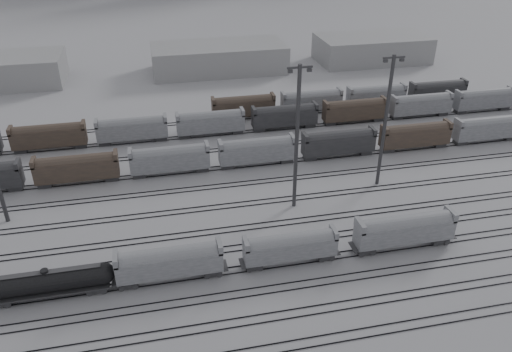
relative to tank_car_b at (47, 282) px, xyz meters
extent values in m
plane|color=#ACABB0|center=(27.06, -1.00, -2.50)|extent=(900.00, 900.00, 0.00)
cube|color=black|center=(27.06, -14.28, -2.42)|extent=(220.00, 0.07, 0.16)
cube|color=black|center=(27.06, -10.72, -2.42)|extent=(220.00, 0.07, 0.16)
cube|color=black|center=(27.06, -9.28, -2.42)|extent=(220.00, 0.07, 0.16)
cube|color=black|center=(27.06, -5.72, -2.42)|extent=(220.00, 0.07, 0.16)
cube|color=black|center=(27.06, -4.28, -2.42)|extent=(220.00, 0.07, 0.16)
cube|color=black|center=(27.06, -0.72, -2.42)|extent=(220.00, 0.07, 0.16)
cube|color=black|center=(27.06, 0.72, -2.42)|extent=(220.00, 0.07, 0.16)
cube|color=black|center=(27.06, 4.28, -2.42)|extent=(220.00, 0.07, 0.16)
cube|color=black|center=(27.06, 5.72, -2.42)|extent=(220.00, 0.07, 0.16)
cube|color=black|center=(27.06, 9.28, -2.42)|extent=(220.00, 0.07, 0.16)
cube|color=black|center=(27.06, 10.72, -2.42)|extent=(220.00, 0.07, 0.16)
cube|color=black|center=(27.06, 16.28, -2.42)|extent=(220.00, 0.07, 0.16)
cube|color=black|center=(27.06, 17.72, -2.42)|extent=(220.00, 0.07, 0.16)
cube|color=black|center=(27.06, 23.28, -2.42)|extent=(220.00, 0.07, 0.16)
cube|color=black|center=(27.06, 24.72, -2.42)|extent=(220.00, 0.07, 0.16)
cube|color=black|center=(27.06, 30.28, -2.42)|extent=(220.00, 0.07, 0.16)
cube|color=black|center=(27.06, 31.72, -2.42)|extent=(220.00, 0.07, 0.16)
cube|color=black|center=(27.06, 38.28, -2.42)|extent=(220.00, 0.07, 0.16)
cube|color=black|center=(27.06, 39.72, -2.42)|extent=(220.00, 0.07, 0.16)
cube|color=black|center=(27.06, 46.28, -2.42)|extent=(220.00, 0.07, 0.16)
cube|color=black|center=(27.06, 47.72, -2.42)|extent=(220.00, 0.07, 0.16)
cube|color=black|center=(27.06, 54.28, -2.42)|extent=(220.00, 0.07, 0.16)
cube|color=black|center=(27.06, 55.72, -2.42)|extent=(220.00, 0.07, 0.16)
cube|color=#252528|center=(-6.03, 0.00, -1.95)|extent=(2.61, 2.11, 0.70)
cube|color=#252528|center=(6.03, 0.00, -1.95)|extent=(2.61, 2.11, 0.70)
cube|color=#252528|center=(0.00, 0.00, -1.44)|extent=(15.58, 2.71, 0.25)
cylinder|color=black|center=(0.00, 0.00, 0.16)|extent=(14.57, 2.91, 2.91)
sphere|color=black|center=(7.29, 0.00, 0.16)|extent=(2.91, 2.91, 2.91)
cylinder|color=black|center=(0.00, 0.00, 1.77)|extent=(1.00, 1.00, 0.50)
cube|color=#252528|center=(0.00, 0.00, 1.67)|extent=(14.07, 0.90, 0.06)
cube|color=#252528|center=(10.20, 0.00, -1.97)|extent=(2.51, 2.03, 0.68)
cube|color=#252528|center=(21.78, 0.00, -1.97)|extent=(2.51, 2.03, 0.68)
cube|color=gray|center=(15.99, 0.00, 0.30)|extent=(14.47, 2.89, 3.09)
cylinder|color=gray|center=(15.99, 0.00, 1.45)|extent=(13.12, 2.80, 2.80)
cube|color=gray|center=(9.05, 0.00, 2.23)|extent=(0.68, 2.89, 1.35)
cube|color=gray|center=(22.94, 0.00, 2.23)|extent=(0.68, 2.89, 1.35)
cone|color=#252528|center=(15.99, 0.00, -1.58)|extent=(2.31, 2.31, 0.87)
cube|color=#252528|center=(27.72, 0.00, -2.00)|extent=(2.34, 1.89, 0.63)
cube|color=#252528|center=(38.52, 0.00, -2.00)|extent=(2.34, 1.89, 0.63)
cube|color=gray|center=(33.12, 0.00, 0.11)|extent=(13.50, 2.70, 2.88)
cylinder|color=gray|center=(33.12, 0.00, 1.19)|extent=(12.24, 2.61, 2.61)
cube|color=gray|center=(26.64, 0.00, 1.91)|extent=(0.63, 2.70, 1.26)
cube|color=gray|center=(39.60, 0.00, 1.91)|extent=(0.63, 2.70, 1.26)
cone|color=#252528|center=(33.12, 0.00, -1.65)|extent=(2.16, 2.16, 0.81)
cube|color=#252528|center=(44.80, 0.00, -1.94)|extent=(2.63, 2.13, 0.71)
cube|color=#252528|center=(56.94, 0.00, -1.94)|extent=(2.63, 2.13, 0.71)
cube|color=gray|center=(50.87, 0.00, 0.43)|extent=(15.18, 3.04, 3.24)
cylinder|color=gray|center=(50.87, 0.00, 1.65)|extent=(13.76, 2.93, 2.93)
cube|color=gray|center=(43.58, 0.00, 2.46)|extent=(0.71, 3.04, 1.42)
cube|color=gray|center=(58.16, 0.00, 2.46)|extent=(0.71, 3.04, 1.42)
cone|color=#252528|center=(50.87, 0.00, -1.54)|extent=(2.43, 2.43, 0.91)
cylinder|color=#39393B|center=(38.04, 14.76, 9.98)|extent=(0.64, 0.64, 24.95)
cube|color=#39393B|center=(38.04, 14.76, 21.95)|extent=(3.99, 0.30, 0.30)
cube|color=#39393B|center=(36.54, 14.76, 21.45)|extent=(0.70, 0.50, 0.50)
cube|color=#39393B|center=(39.54, 14.76, 21.45)|extent=(0.70, 0.50, 0.50)
cylinder|color=#39393B|center=(55.27, 18.74, 9.65)|extent=(0.62, 0.62, 24.29)
cube|color=#39393B|center=(55.27, 18.74, 21.31)|extent=(3.89, 0.29, 0.29)
cube|color=#39393B|center=(53.81, 18.74, 20.82)|extent=(0.68, 0.49, 0.49)
cube|color=#39393B|center=(56.73, 18.74, 20.82)|extent=(0.68, 0.49, 0.49)
cube|color=#4C3D30|center=(1.06, 31.00, 0.30)|extent=(15.00, 3.00, 5.60)
cube|color=gray|center=(18.06, 31.00, 0.30)|extent=(15.00, 3.00, 5.60)
cube|color=gray|center=(35.06, 31.00, 0.30)|extent=(15.00, 3.00, 5.60)
cube|color=#252528|center=(52.06, 31.00, 0.30)|extent=(15.00, 3.00, 5.60)
cube|color=#4C3D30|center=(69.06, 31.00, 0.30)|extent=(15.00, 3.00, 5.60)
cube|color=gray|center=(86.06, 31.00, 0.30)|extent=(15.00, 3.00, 5.60)
cube|color=#4C3D30|center=(-5.94, 47.00, 0.30)|extent=(15.00, 3.00, 5.60)
cube|color=gray|center=(11.06, 47.00, 0.30)|extent=(15.00, 3.00, 5.60)
cube|color=gray|center=(28.06, 47.00, 0.30)|extent=(15.00, 3.00, 5.60)
cube|color=#252528|center=(45.06, 47.00, 0.30)|extent=(15.00, 3.00, 5.60)
cube|color=#4C3D30|center=(62.06, 47.00, 0.30)|extent=(15.00, 3.00, 5.60)
cube|color=gray|center=(79.06, 47.00, 0.30)|extent=(15.00, 3.00, 5.60)
cube|color=gray|center=(96.06, 47.00, 0.30)|extent=(15.00, 3.00, 5.60)
cube|color=#4C3D30|center=(37.06, 55.00, 0.30)|extent=(15.00, 3.00, 5.60)
cube|color=gray|center=(54.06, 55.00, 0.30)|extent=(15.00, 3.00, 5.60)
cube|color=gray|center=(71.06, 55.00, 0.30)|extent=(15.00, 3.00, 5.60)
cube|color=#252528|center=(88.06, 55.00, 0.30)|extent=(15.00, 3.00, 5.60)
cube|color=gray|center=(37.06, 94.00, 1.50)|extent=(40.00, 18.00, 8.00)
cube|color=gray|center=(87.06, 94.00, 1.50)|extent=(35.00, 18.00, 8.00)
camera|label=1|loc=(16.05, -54.98, 44.04)|focal=35.00mm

